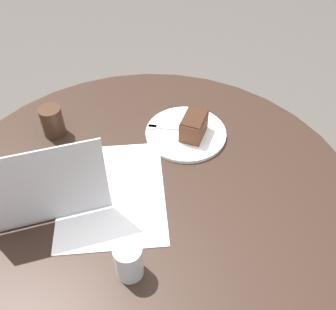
# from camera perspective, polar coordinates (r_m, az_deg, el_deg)

# --- Properties ---
(dining_table) EXTENTS (1.19, 1.19, 0.78)m
(dining_table) POSITION_cam_1_polar(r_m,az_deg,el_deg) (1.20, -2.73, -11.15)
(dining_table) COLOR black
(dining_table) RESTS_ON ground_plane
(paper_document) EXTENTS (0.40, 0.34, 0.00)m
(paper_document) POSITION_cam_1_polar(r_m,az_deg,el_deg) (1.09, -8.18, -5.42)
(paper_document) COLOR white
(paper_document) RESTS_ON dining_table
(plate) EXTENTS (0.25, 0.25, 0.01)m
(plate) POSITION_cam_1_polar(r_m,az_deg,el_deg) (1.24, 2.60, 3.15)
(plate) COLOR white
(plate) RESTS_ON dining_table
(cake_slice) EXTENTS (0.12, 0.11, 0.07)m
(cake_slice) POSITION_cam_1_polar(r_m,az_deg,el_deg) (1.21, 3.77, 4.26)
(cake_slice) COLOR brown
(cake_slice) RESTS_ON plate
(fork) EXTENTS (0.08, 0.17, 0.00)m
(fork) POSITION_cam_1_polar(r_m,az_deg,el_deg) (1.25, 0.13, 3.96)
(fork) COLOR silver
(fork) RESTS_ON plate
(coffee_glass) EXTENTS (0.07, 0.07, 0.10)m
(coffee_glass) POSITION_cam_1_polar(r_m,az_deg,el_deg) (1.27, -16.43, 4.70)
(coffee_glass) COLOR #3D2619
(coffee_glass) RESTS_ON dining_table
(water_glass) EXTENTS (0.07, 0.07, 0.10)m
(water_glass) POSITION_cam_1_polar(r_m,az_deg,el_deg) (0.92, -5.71, -15.04)
(water_glass) COLOR silver
(water_glass) RESTS_ON dining_table
(laptop) EXTENTS (0.24, 0.33, 0.25)m
(laptop) POSITION_cam_1_polar(r_m,az_deg,el_deg) (1.09, -17.32, -4.42)
(laptop) COLOR silver
(laptop) RESTS_ON dining_table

